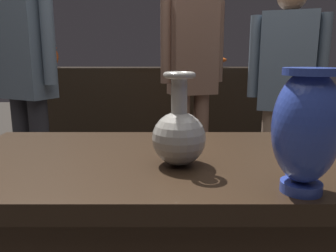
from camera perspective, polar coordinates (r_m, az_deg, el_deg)
back_display_shelf at (r=3.19m, az=-0.51°, el=1.22°), size 2.60×0.40×0.99m
vase_centerpiece at (r=0.88m, az=1.96°, el=-1.39°), size 0.15×0.15×0.25m
vase_tall_behind at (r=0.75m, az=22.90°, el=-0.21°), size 0.14×0.14×0.27m
shelf_vase_far_left at (r=3.27m, az=-19.45°, el=11.30°), size 0.12×0.12×0.18m
shelf_vase_right at (r=3.16m, az=9.13°, el=11.22°), size 0.12×0.12×0.09m
shelf_vase_far_right at (r=3.23m, az=18.62°, el=11.04°), size 0.10×0.10×0.15m
visitor_near_left at (r=2.09m, az=-23.49°, el=9.18°), size 0.42×0.31×1.73m
visitor_center_back at (r=2.34m, az=4.33°, el=9.54°), size 0.44×0.28×1.68m
visitor_near_right at (r=2.21m, az=19.75°, el=6.24°), size 0.45×0.28×1.53m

